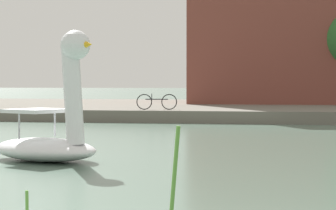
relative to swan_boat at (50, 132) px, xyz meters
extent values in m
cube|color=#6B665B|center=(2.79, 23.80, -0.37)|extent=(121.30, 19.59, 0.51)
ellipsoid|color=white|center=(-0.16, 0.08, -0.38)|extent=(3.03, 2.52, 0.49)
cylinder|color=white|center=(0.59, -0.28, 0.79)|extent=(0.63, 0.56, 2.07)
sphere|color=white|center=(0.67, -0.32, 1.81)|extent=(0.81, 0.81, 0.61)
cone|color=yellow|center=(0.89, -0.42, 1.81)|extent=(0.53, 0.49, 0.34)
cube|color=white|center=(-0.35, 0.17, 0.44)|extent=(1.45, 1.49, 0.08)
cylinder|color=silver|center=(-0.58, -0.30, 0.15)|extent=(0.04, 0.04, 0.58)
cylinder|color=silver|center=(-0.13, 0.63, 0.15)|extent=(0.04, 0.04, 0.58)
torus|color=black|center=(-0.23, 15.21, 0.22)|extent=(0.67, 0.14, 0.68)
torus|color=black|center=(-1.30, 15.06, 0.22)|extent=(0.67, 0.14, 0.68)
cube|color=black|center=(-0.76, 15.14, 0.33)|extent=(0.96, 0.18, 0.04)
cylinder|color=black|center=(-0.98, 15.11, 0.43)|extent=(0.03, 0.03, 0.29)
cube|color=brown|center=(6.37, 27.92, 5.42)|extent=(14.62, 10.24, 11.07)
camera|label=1|loc=(5.09, -13.82, 1.03)|focal=73.57mm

